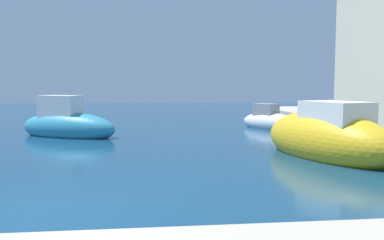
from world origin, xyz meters
The scene contains 5 objects.
ground centered at (0.00, 0.00, 0.00)m, with size 80.00×80.00×0.00m, color navy.
quay_promenade centered at (4.32, -0.37, 0.25)m, with size 44.00×32.00×0.50m.
moored_boat_0 centered at (-1.35, 10.34, 0.47)m, with size 4.50×3.27×1.94m.
moored_boat_3 centered at (7.03, 4.75, 0.54)m, with size 3.26×5.15×2.01m.
moored_boat_5 centered at (7.70, 12.43, 0.34)m, with size 2.63×3.41×1.39m.
Camera 1 is at (1.84, -6.49, 2.11)m, focal length 38.23 mm.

